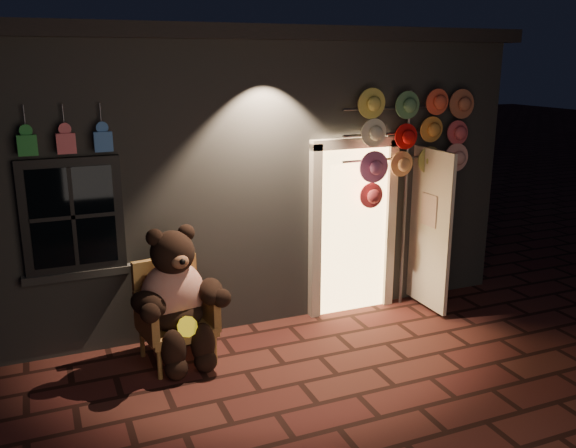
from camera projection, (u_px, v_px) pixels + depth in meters
ground at (300, 383)px, 6.02m from camera, size 60.00×60.00×0.00m
shop_building at (193, 153)px, 9.12m from camera, size 7.30×5.95×3.51m
wicker_armchair at (173, 311)px, 6.41m from camera, size 0.81×0.75×1.06m
teddy_bear at (176, 298)px, 6.24m from camera, size 1.06×0.88×1.46m
hat_rack at (413, 140)px, 7.36m from camera, size 1.75×0.22×2.76m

